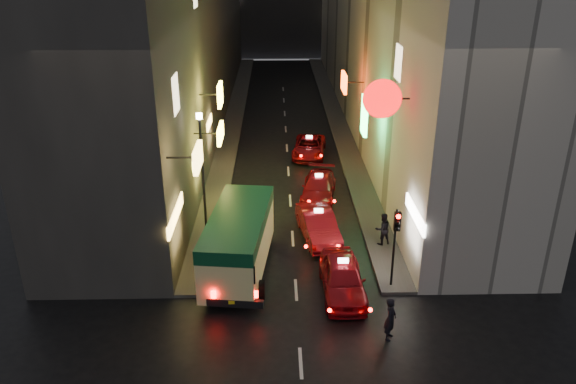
{
  "coord_description": "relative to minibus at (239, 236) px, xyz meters",
  "views": [
    {
      "loc": [
        -0.79,
        -11.33,
        13.2
      ],
      "look_at": [
        -0.23,
        13.0,
        2.51
      ],
      "focal_mm": 35.0,
      "sensor_mm": 36.0,
      "label": 1
    }
  ],
  "objects": [
    {
      "name": "building_right",
      "position": [
        10.42,
        23.99,
        7.23
      ],
      "size": [
        8.03,
        52.09,
        18.0
      ],
      "color": "beige",
      "rests_on": "ground"
    },
    {
      "name": "pedestrian_crossing",
      "position": [
        5.72,
        -4.71,
        -0.8
      ],
      "size": [
        0.63,
        0.75,
        1.93
      ],
      "primitive_type": "imported",
      "rotation": [
        0.0,
        0.0,
        1.15
      ],
      "color": "black",
      "rests_on": "ground"
    },
    {
      "name": "traffic_light",
      "position": [
        6.42,
        -1.53,
        0.92
      ],
      "size": [
        0.26,
        0.43,
        3.5
      ],
      "color": "black",
      "rests_on": "sidewalk_right"
    },
    {
      "name": "taxi_near",
      "position": [
        4.32,
        -1.77,
        -0.92
      ],
      "size": [
        2.25,
        5.37,
        1.87
      ],
      "color": "maroon",
      "rests_on": "ground"
    },
    {
      "name": "taxi_far",
      "position": [
        3.91,
        14.9,
        -1.03
      ],
      "size": [
        2.49,
        4.84,
        1.64
      ],
      "color": "maroon",
      "rests_on": "ground"
    },
    {
      "name": "sidewalk_right",
      "position": [
        6.67,
        24.0,
        -1.69
      ],
      "size": [
        1.5,
        52.0,
        0.15
      ],
      "primitive_type": "cube",
      "color": "#464441",
      "rests_on": "ground"
    },
    {
      "name": "building_left",
      "position": [
        -5.58,
        23.99,
        7.23
      ],
      "size": [
        7.46,
        52.13,
        18.0
      ],
      "color": "#3C3A36",
      "rests_on": "ground"
    },
    {
      "name": "minibus",
      "position": [
        0.0,
        0.0,
        0.0
      ],
      "size": [
        3.0,
        6.73,
        2.8
      ],
      "color": "#F5EF99",
      "rests_on": "ground"
    },
    {
      "name": "sidewalk_left",
      "position": [
        -1.83,
        24.0,
        -1.69
      ],
      "size": [
        1.5,
        52.0,
        0.15
      ],
      "primitive_type": "cube",
      "color": "#464441",
      "rests_on": "ground"
    },
    {
      "name": "taxi_second",
      "position": [
        3.67,
        3.03,
        -0.94
      ],
      "size": [
        2.91,
        5.43,
        1.81
      ],
      "color": "maroon",
      "rests_on": "ground"
    },
    {
      "name": "pedestrian_sidewalk",
      "position": [
        6.65,
        2.13,
        -0.72
      ],
      "size": [
        0.77,
        0.6,
        1.79
      ],
      "primitive_type": "imported",
      "rotation": [
        0.0,
        0.0,
        3.44
      ],
      "color": "black",
      "rests_on": "sidewalk_right"
    },
    {
      "name": "taxi_third",
      "position": [
        4.04,
        7.83,
        -1.01
      ],
      "size": [
        2.68,
        5.03,
        1.69
      ],
      "color": "maroon",
      "rests_on": "ground"
    },
    {
      "name": "lamp_post",
      "position": [
        -1.78,
        3.0,
        1.96
      ],
      "size": [
        0.28,
        0.28,
        6.22
      ],
      "color": "black",
      "rests_on": "sidewalk_left"
    }
  ]
}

